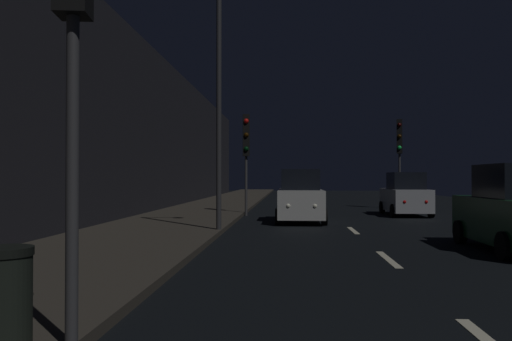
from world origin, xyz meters
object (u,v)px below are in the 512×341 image
object	(u,v)px
trash_bin_curbside	(3,296)
car_approaching_headlights	(300,198)
traffic_light_far_right	(399,144)
streetlamp_overhead	(233,70)
car_parked_right_far	(405,196)
traffic_light_far_left	(246,143)

from	to	relation	value
trash_bin_curbside	car_approaching_headlights	distance (m)	15.79
traffic_light_far_right	streetlamp_overhead	size ratio (longest dim) A/B	0.65
trash_bin_curbside	car_parked_right_far	world-z (taller)	car_parked_right_far
traffic_light_far_right	streetlamp_overhead	xyz separation A→B (m)	(-7.87, -13.26, 1.42)
streetlamp_overhead	trash_bin_curbside	distance (m)	11.79
streetlamp_overhead	car_approaching_headlights	world-z (taller)	streetlamp_overhead
traffic_light_far_left	trash_bin_curbside	xyz separation A→B (m)	(-0.76, -18.55, -2.72)
traffic_light_far_right	car_approaching_headlights	bearing A→B (deg)	-21.99
traffic_light_far_right	trash_bin_curbside	xyz separation A→B (m)	(-8.86, -24.15, -3.01)
trash_bin_curbside	car_approaching_headlights	xyz separation A→B (m)	(3.16, 15.47, 0.32)
trash_bin_curbside	traffic_light_far_left	bearing A→B (deg)	87.65
traffic_light_far_left	trash_bin_curbside	size ratio (longest dim) A/B	4.98
trash_bin_curbside	car_approaching_headlights	bearing A→B (deg)	78.47
streetlamp_overhead	traffic_light_far_right	bearing A→B (deg)	59.32
car_parked_right_far	trash_bin_curbside	bearing A→B (deg)	157.25
car_parked_right_far	streetlamp_overhead	bearing A→B (deg)	139.76
car_approaching_headlights	traffic_light_far_left	bearing A→B (deg)	-142.14
traffic_light_far_right	car_approaching_headlights	distance (m)	10.73
streetlamp_overhead	car_parked_right_far	xyz separation A→B (m)	(7.07, 8.36, -4.14)
traffic_light_far_right	traffic_light_far_left	bearing A→B (deg)	-44.04
traffic_light_far_left	traffic_light_far_right	xyz separation A→B (m)	(8.10, 5.59, 0.29)
car_approaching_headlights	car_parked_right_far	distance (m)	6.19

